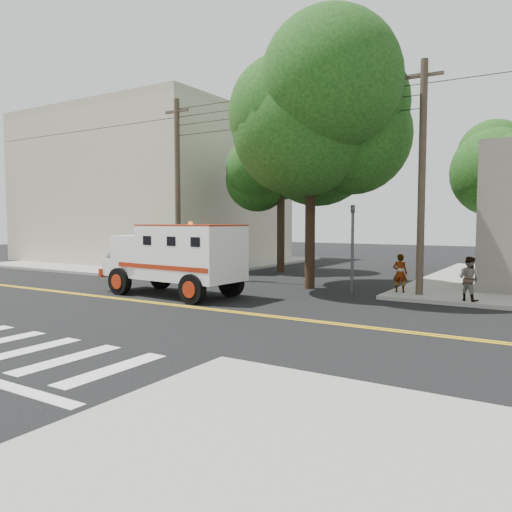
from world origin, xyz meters
The scene contains 13 objects.
ground centered at (0.00, 0.00, 0.00)m, with size 100.00×100.00×0.00m, color black.
sidewalk_nw centered at (-13.50, 13.50, 0.07)m, with size 17.00×17.00×0.15m, color gray.
building_left centered at (-15.50, 15.00, 5.15)m, with size 16.00×14.00×10.00m, color #BEB09B.
utility_pole_left centered at (-5.60, 6.00, 4.50)m, with size 0.28×0.28×9.00m, color #382D23.
utility_pole_right centered at (6.30, 6.20, 4.50)m, with size 0.28×0.28×9.00m, color #382D23.
tree_main centered at (1.94, 6.21, 7.20)m, with size 6.08×5.70×9.85m.
tree_left centered at (-2.68, 11.79, 5.73)m, with size 4.48×4.20×7.70m.
traffic_signal centered at (3.80, 5.60, 2.23)m, with size 0.15×0.18×3.60m.
accessibility_sign centered at (-6.20, 6.17, 1.37)m, with size 0.45×0.10×2.02m.
palm_planter centered at (-7.44, 6.62, 1.65)m, with size 3.52×2.63×2.36m.
armored_truck centered at (-2.06, 1.74, 1.61)m, with size 6.37×2.89×2.83m.
pedestrian_a centered at (5.50, 6.38, 0.91)m, with size 0.56×0.36×1.52m, color gray.
pedestrian_b centered at (8.17, 5.50, 0.94)m, with size 0.76×0.59×1.57m, color gray.
Camera 1 is at (10.97, -13.29, 2.96)m, focal length 35.00 mm.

